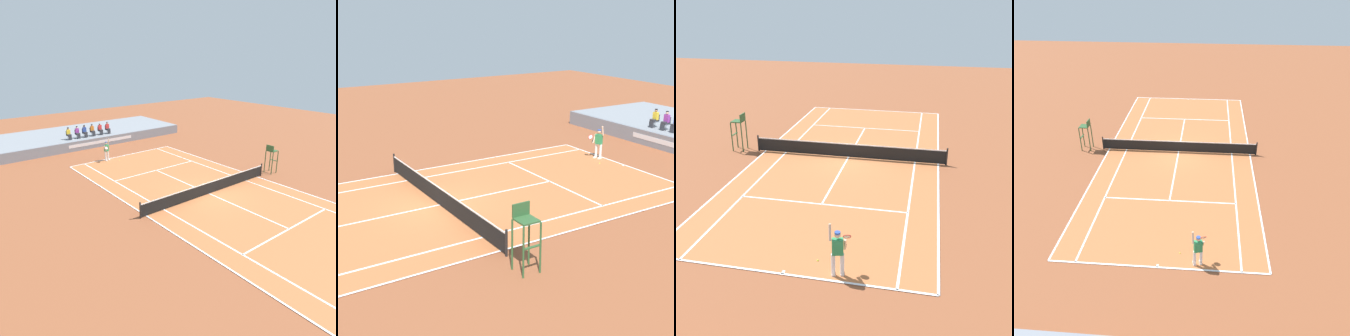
{
  "view_description": "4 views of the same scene",
  "coord_description": "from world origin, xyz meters",
  "views": [
    {
      "loc": [
        -15.74,
        -15.05,
        9.5
      ],
      "look_at": [
        -0.59,
        4.04,
        1.0
      ],
      "focal_mm": 35.05,
      "sensor_mm": 36.0,
      "label": 1
    },
    {
      "loc": [
        20.09,
        -8.81,
        8.7
      ],
      "look_at": [
        -0.59,
        4.04,
        1.0
      ],
      "focal_mm": 53.52,
      "sensor_mm": 36.0,
      "label": 2
    },
    {
      "loc": [
        -4.67,
        23.13,
        9.12
      ],
      "look_at": [
        -0.59,
        4.04,
        1.0
      ],
      "focal_mm": 43.37,
      "sensor_mm": 36.0,
      "label": 3
    },
    {
      "loc": [
        -2.19,
        23.9,
        13.04
      ],
      "look_at": [
        -0.59,
        4.04,
        1.0
      ],
      "focal_mm": 37.48,
      "sensor_mm": 36.0,
      "label": 4
    }
  ],
  "objects": [
    {
      "name": "ground_plane",
      "position": [
        0.0,
        0.0,
        0.0
      ],
      "size": [
        80.0,
        80.0,
        0.0
      ],
      "primitive_type": "plane",
      "color": "brown"
    },
    {
      "name": "court",
      "position": [
        0.0,
        0.0,
        0.01
      ],
      "size": [
        11.08,
        23.88,
        0.03
      ],
      "color": "#B76638",
      "rests_on": "ground"
    },
    {
      "name": "net",
      "position": [
        0.0,
        0.0,
        0.52
      ],
      "size": [
        11.98,
        0.1,
        1.07
      ],
      "color": "black",
      "rests_on": "ground"
    },
    {
      "name": "tennis_player",
      "position": [
        -1.97,
        11.52,
        0.99
      ],
      "size": [
        0.74,
        0.76,
        2.08
      ],
      "color": "white",
      "rests_on": "ground"
    },
    {
      "name": "tennis_ball",
      "position": [
        -1.04,
        10.86,
        0.03
      ],
      "size": [
        0.07,
        0.07,
        0.07
      ],
      "primitive_type": "sphere",
      "color": "#D1E533",
      "rests_on": "ground"
    },
    {
      "name": "umpire_chair",
      "position": [
        7.16,
        0.0,
        1.56
      ],
      "size": [
        0.77,
        0.77,
        2.44
      ],
      "color": "#2D562D",
      "rests_on": "ground"
    }
  ]
}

